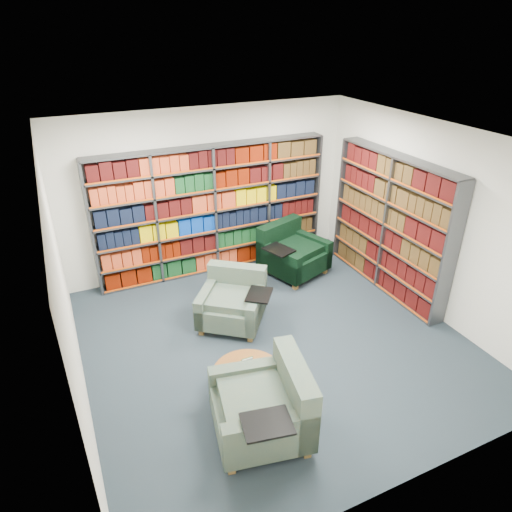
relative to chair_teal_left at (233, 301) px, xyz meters
name	(u,v)px	position (x,y,z in m)	size (l,w,h in m)	color
room_shell	(276,251)	(0.32, -0.70, 1.08)	(5.02, 5.02, 2.82)	#1A262D
bookshelf_back	(213,210)	(0.32, 1.64, 0.78)	(4.00, 0.28, 2.20)	#47494F
bookshelf_right	(390,225)	(2.66, -0.10, 0.78)	(0.28, 2.50, 2.20)	#47494F
chair_teal_left	(233,301)	(0.00, 0.00, 0.00)	(1.22, 1.22, 0.79)	#072B3D
chair_green_right	(290,253)	(1.47, 0.96, 0.03)	(1.26, 1.20, 0.86)	black
chair_teal_front	(269,407)	(-0.45, -2.09, 0.03)	(1.13, 1.23, 0.88)	#072B3D
coffee_table	(248,377)	(-0.44, -1.52, -0.01)	(0.81, 0.81, 0.57)	brown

